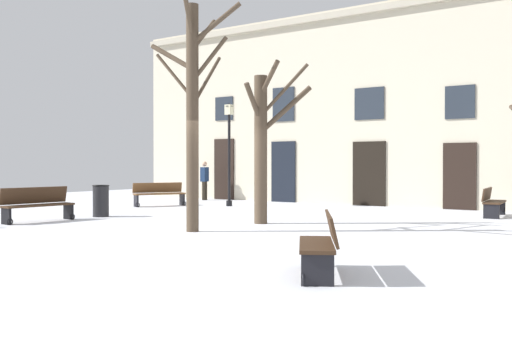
# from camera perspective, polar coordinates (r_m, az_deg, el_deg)

# --- Properties ---
(ground_plane) EXTENTS (34.95, 34.95, 0.00)m
(ground_plane) POSITION_cam_1_polar(r_m,az_deg,el_deg) (13.72, -4.37, -5.70)
(ground_plane) COLOR white
(building_facade) EXTENTS (21.85, 0.60, 7.37)m
(building_facade) POSITION_cam_1_polar(r_m,az_deg,el_deg) (21.83, 11.35, 6.47)
(building_facade) COLOR beige
(building_facade) RESTS_ON ground
(tree_right_of_center) EXTENTS (2.31, 2.29, 5.29)m
(tree_right_of_center) POSITION_cam_1_polar(r_m,az_deg,el_deg) (13.24, -6.20, 6.50)
(tree_right_of_center) COLOR #4C3D2D
(tree_right_of_center) RESTS_ON ground
(tree_left_of_center) EXTENTS (1.27, 1.57, 4.08)m
(tree_left_of_center) POSITION_cam_1_polar(r_m,az_deg,el_deg) (14.80, 0.68, 2.89)
(tree_left_of_center) COLOR #4C3D2D
(tree_left_of_center) RESTS_ON ground
(streetlamp) EXTENTS (0.30, 0.30, 3.74)m
(streetlamp) POSITION_cam_1_polar(r_m,az_deg,el_deg) (20.98, -2.65, 2.78)
(streetlamp) COLOR black
(streetlamp) RESTS_ON ground
(litter_bin) EXTENTS (0.48, 0.48, 0.92)m
(litter_bin) POSITION_cam_1_polar(r_m,az_deg,el_deg) (17.38, -15.01, -2.84)
(litter_bin) COLOR black
(litter_bin) RESTS_ON ground
(bench_near_center_tree) EXTENTS (1.19, 1.57, 0.86)m
(bench_near_center_tree) POSITION_cam_1_polar(r_m,az_deg,el_deg) (8.04, 6.35, -7.15)
(bench_near_center_tree) COLOR #3D2819
(bench_near_center_tree) RESTS_ON ground
(bench_back_to_back_left) EXTENTS (0.64, 1.95, 0.92)m
(bench_back_to_back_left) POSITION_cam_1_polar(r_m,az_deg,el_deg) (16.39, -20.69, -3.05)
(bench_back_to_back_left) COLOR #3D2819
(bench_back_to_back_left) RESTS_ON ground
(bench_far_corner) EXTENTS (1.30, 1.89, 0.85)m
(bench_far_corner) POSITION_cam_1_polar(r_m,az_deg,el_deg) (21.33, -9.51, -2.21)
(bench_far_corner) COLOR brown
(bench_far_corner) RESTS_ON ground
(bench_facing_shops) EXTENTS (0.65, 1.69, 0.84)m
(bench_facing_shops) POSITION_cam_1_polar(r_m,az_deg,el_deg) (18.17, 22.24, -2.82)
(bench_facing_shops) COLOR #3D2819
(bench_facing_shops) RESTS_ON ground
(person_crossing_plaza) EXTENTS (0.29, 0.42, 1.64)m
(person_crossing_plaza) POSITION_cam_1_polar(r_m,az_deg,el_deg) (24.56, -5.08, -0.76)
(person_crossing_plaza) COLOR #2D271E
(person_crossing_plaza) RESTS_ON ground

